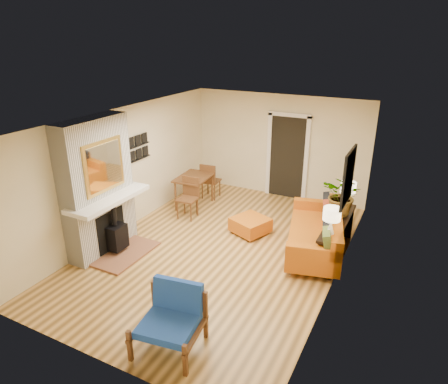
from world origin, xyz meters
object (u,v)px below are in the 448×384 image
(ottoman, at_px, (250,225))
(lamp_far, at_px, (348,192))
(houseplant, at_px, (343,195))
(console_table, at_px, (337,228))
(blue_chair, at_px, (172,314))
(dining_table, at_px, (197,183))
(sofa, at_px, (319,233))
(lamp_near, at_px, (332,219))

(ottoman, xyz_separation_m, lamp_far, (1.80, 0.61, 0.87))
(houseplant, bearing_deg, console_table, -88.14)
(console_table, relative_size, lamp_far, 3.43)
(blue_chair, distance_m, houseplant, 3.98)
(dining_table, distance_m, console_table, 3.61)
(sofa, distance_m, blue_chair, 3.56)
(sofa, bearing_deg, dining_table, 166.59)
(ottoman, relative_size, houseplant, 1.08)
(ottoman, distance_m, blue_chair, 3.47)
(ottoman, xyz_separation_m, blue_chair, (0.35, -3.44, 0.27))
(sofa, relative_size, blue_chair, 2.51)
(ottoman, bearing_deg, lamp_far, 18.81)
(console_table, height_order, lamp_near, lamp_near)
(dining_table, height_order, houseplant, houseplant)
(console_table, relative_size, houseplant, 2.29)
(blue_chair, bearing_deg, lamp_near, 61.48)
(sofa, distance_m, ottoman, 1.48)
(sofa, bearing_deg, blue_chair, -108.32)
(console_table, bearing_deg, houseplant, 91.86)
(lamp_far, bearing_deg, blue_chair, -109.75)
(blue_chair, distance_m, console_table, 3.65)
(ottoman, relative_size, lamp_near, 1.62)
(console_table, xyz_separation_m, lamp_near, (0.00, -0.67, 0.49))
(ottoman, height_order, houseplant, houseplant)
(sofa, xyz_separation_m, ottoman, (-1.47, 0.06, -0.19))
(blue_chair, bearing_deg, dining_table, 116.55)
(lamp_far, xyz_separation_m, houseplant, (-0.01, -0.40, 0.07))
(lamp_far, bearing_deg, ottoman, -161.19)
(dining_table, bearing_deg, lamp_far, -1.43)
(dining_table, distance_m, lamp_near, 3.84)
(lamp_near, height_order, houseplant, houseplant)
(sofa, relative_size, lamp_near, 4.40)
(blue_chair, xyz_separation_m, houseplant, (1.45, 3.65, 0.66))
(sofa, height_order, blue_chair, same)
(console_table, bearing_deg, lamp_near, -90.00)
(lamp_near, relative_size, houseplant, 0.67)
(ottoman, bearing_deg, houseplant, 6.81)
(dining_table, xyz_separation_m, lamp_near, (3.53, -1.46, 0.45))
(ottoman, distance_m, console_table, 1.85)
(blue_chair, relative_size, lamp_near, 1.75)
(console_table, bearing_deg, blue_chair, -113.51)
(blue_chair, xyz_separation_m, dining_table, (-2.07, 4.14, 0.14))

